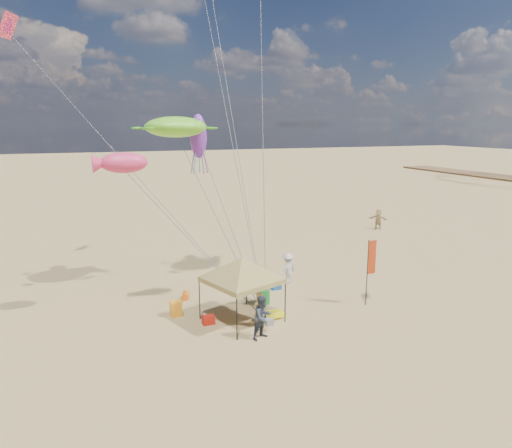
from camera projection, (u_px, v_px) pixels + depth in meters
The scene contains 19 objects.
ground at pixel (281, 325), 20.56m from camera, with size 280.00×280.00×0.00m, color tan.
canopy_tent at pixel (242, 260), 20.43m from camera, with size 5.26×5.26×3.43m.
feather_flag at pixel (371, 262), 22.44m from camera, with size 0.51×0.08×3.33m.
cooler_red at pixel (208, 320), 20.64m from camera, with size 0.54×0.38×0.38m, color red.
cooler_blue at pixel (276, 286), 25.01m from camera, with size 0.54×0.38×0.38m, color #11498F.
bag_navy at pixel (263, 317), 20.97m from camera, with size 0.36×0.36×0.60m, color #110D3C.
bag_orange at pixel (185, 296), 23.57m from camera, with size 0.36×0.36×0.60m, color orange.
chair_green at pixel (263, 297), 22.96m from camera, with size 0.50×0.50×0.70m, color #167C2A.
chair_yellow at pixel (176, 308), 21.50m from camera, with size 0.50×0.50×0.70m, color orange.
crate_grey at pixel (269, 322), 20.54m from camera, with size 0.34×0.30×0.28m, color slate.
beach_cart at pixel (273, 314), 21.23m from camera, with size 0.90×0.50×0.24m, color #FFFE1C.
person_near_a at pixel (259, 309), 20.33m from camera, with size 0.57×0.37×1.55m, color tan.
person_near_b at pixel (263, 317), 19.11m from camera, with size 0.90×0.70×1.86m, color #323844.
person_near_c at pixel (288, 269), 25.78m from camera, with size 1.12×0.64×1.73m, color beige.
person_far_c at pixel (378, 219), 39.11m from camera, with size 1.64×0.52×1.77m, color tan.
turtle_kite at pixel (176, 127), 23.82m from camera, with size 3.21×2.57×1.07m, color #70DE2A.
fish_kite at pixel (124, 163), 19.91m from camera, with size 2.03×1.02×0.90m, color #EE366A.
squid_kite at pixel (198, 136), 25.06m from camera, with size 0.91×0.91×2.37m, color purple.
stunt_kite_pink at pixel (8, 26), 24.24m from camera, with size 1.34×0.04×1.34m, color #FF3759.
Camera 1 is at (-8.05, -17.41, 8.73)m, focal length 32.46 mm.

